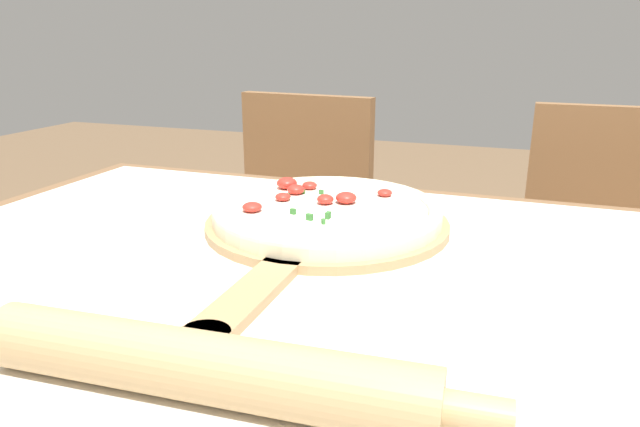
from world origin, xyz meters
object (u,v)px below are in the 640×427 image
at_px(chair_left, 292,238).
at_px(chair_right, 604,276).
at_px(pizza_peel, 322,229).
at_px(pizza, 327,211).
at_px(rolling_pin, 202,367).

bearing_deg(chair_left, chair_right, 5.96).
relative_size(pizza_peel, chair_left, 0.60).
bearing_deg(pizza, pizza_peel, -87.87).
relative_size(pizza_peel, rolling_pin, 1.20).
height_order(pizza, rolling_pin, rolling_pin).
height_order(chair_left, chair_right, same).
xyz_separation_m(pizza_peel, chair_right, (0.46, 0.64, -0.27)).
xyz_separation_m(pizza, chair_left, (-0.31, 0.62, -0.29)).
relative_size(rolling_pin, chair_left, 0.50).
bearing_deg(pizza_peel, chair_right, 54.37).
xyz_separation_m(pizza_peel, chair_left, (-0.31, 0.64, -0.27)).
distance_m(pizza_peel, rolling_pin, 0.39).
bearing_deg(pizza_peel, chair_left, 115.83).
relative_size(pizza_peel, pizza, 1.67).
bearing_deg(pizza_peel, pizza, 92.13).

